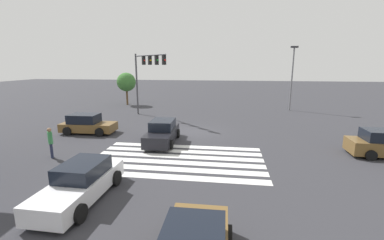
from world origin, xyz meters
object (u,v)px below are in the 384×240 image
tree_corner_a (126,82)px  car_4 (87,124)px  traffic_signal_mast (146,69)px  car_1 (162,132)px  street_light_pole_a (292,72)px  pedestrian (50,141)px  car_3 (81,183)px

tree_corner_a → car_4: bearing=-80.3°
traffic_signal_mast → car_1: traffic_signal_mast is taller
traffic_signal_mast → tree_corner_a: traffic_signal_mast is taller
car_1 → street_light_pole_a: (11.80, 14.64, 3.76)m
car_4 → tree_corner_a: size_ratio=0.98×
pedestrian → street_light_pole_a: street_light_pole_a is taller
car_3 → car_1: bearing=171.6°
car_4 → traffic_signal_mast: bearing=65.0°
tree_corner_a → traffic_signal_mast: bearing=-55.9°
traffic_signal_mast → car_1: 9.96m
traffic_signal_mast → tree_corner_a: (-5.36, 7.90, -1.85)m
car_3 → car_4: car_4 is taller
tree_corner_a → car_3: bearing=-72.3°
pedestrian → traffic_signal_mast: bearing=37.9°
car_3 → pedestrian: (-4.33, 4.14, 0.33)m
car_1 → car_4: (-6.53, 1.62, -0.00)m
car_3 → pedestrian: 6.00m
traffic_signal_mast → car_1: size_ratio=1.42×
street_light_pole_a → car_1: bearing=-128.9°
traffic_signal_mast → tree_corner_a: bearing=169.1°
car_3 → pedestrian: pedestrian is taller
car_3 → pedestrian: size_ratio=2.57×
car_4 → car_3: bearing=-63.3°
traffic_signal_mast → car_4: traffic_signal_mast is taller
car_1 → street_light_pole_a: size_ratio=0.61×
car_3 → tree_corner_a: (-7.69, 24.17, 2.37)m
car_3 → tree_corner_a: 25.47m
car_4 → street_light_pole_a: size_ratio=0.57×
traffic_signal_mast → car_4: 8.36m
street_light_pole_a → pedestrian: bearing=-133.3°
car_4 → street_light_pole_a: 22.79m
traffic_signal_mast → tree_corner_a: size_ratio=1.50×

